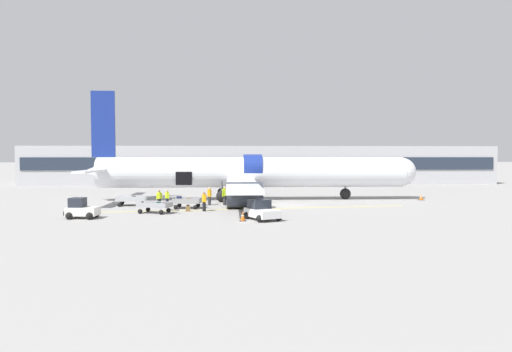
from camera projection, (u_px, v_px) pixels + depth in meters
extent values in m
plane|color=gray|center=(285.00, 205.00, 44.42)|extent=(500.00, 500.00, 0.00)
cube|color=yellow|center=(254.00, 209.00, 41.56)|extent=(28.94, 3.87, 0.01)
cube|color=#B2B2B7|center=(261.00, 165.00, 79.19)|extent=(78.21, 11.06, 6.35)
cube|color=#232D3D|center=(263.00, 164.00, 73.60)|extent=(76.64, 0.16, 2.03)
cylinder|color=white|center=(253.00, 172.00, 49.94)|extent=(33.32, 3.31, 3.31)
sphere|color=white|center=(401.00, 172.00, 50.87)|extent=(3.14, 3.14, 3.14)
cone|color=white|center=(98.00, 173.00, 49.01)|extent=(3.81, 3.04, 3.04)
cylinder|color=navy|center=(253.00, 169.00, 49.89)|extent=(2.00, 3.32, 3.32)
cube|color=navy|center=(103.00, 124.00, 48.80)|extent=(2.48, 0.28, 7.08)
cube|color=white|center=(93.00, 171.00, 44.70)|extent=(1.22, 8.69, 0.20)
cube|color=white|center=(115.00, 168.00, 53.36)|extent=(1.22, 8.69, 0.20)
cube|color=white|center=(242.00, 186.00, 41.68)|extent=(2.89, 15.51, 0.40)
cube|color=white|center=(239.00, 177.00, 58.14)|extent=(2.89, 15.51, 0.40)
cylinder|color=#333842|center=(245.00, 195.00, 41.81)|extent=(3.30, 2.42, 2.42)
cylinder|color=#333842|center=(241.00, 184.00, 58.11)|extent=(3.30, 2.42, 2.42)
cube|color=black|center=(184.00, 178.00, 47.93)|extent=(1.70, 0.12, 1.40)
cylinder|color=#56565B|center=(345.00, 187.00, 50.59)|extent=(0.22, 0.22, 1.59)
sphere|color=black|center=(345.00, 194.00, 50.63)|extent=(1.21, 1.21, 1.21)
cylinder|color=#56565B|center=(222.00, 189.00, 47.48)|extent=(0.22, 0.22, 1.59)
sphere|color=black|center=(222.00, 196.00, 47.52)|extent=(1.21, 1.21, 1.21)
cylinder|color=#56565B|center=(223.00, 186.00, 52.18)|extent=(0.22, 0.22, 1.59)
sphere|color=black|center=(223.00, 193.00, 52.22)|extent=(1.21, 1.21, 1.21)
cube|color=silver|center=(83.00, 211.00, 35.40)|extent=(2.46, 1.57, 0.65)
cube|color=#232833|center=(78.00, 202.00, 35.39)|extent=(1.16, 1.24, 0.73)
cube|color=black|center=(68.00, 213.00, 35.46)|extent=(0.24, 1.22, 0.33)
sphere|color=black|center=(76.00, 214.00, 36.09)|extent=(0.56, 0.56, 0.56)
sphere|color=black|center=(69.00, 216.00, 34.81)|extent=(0.56, 0.56, 0.56)
sphere|color=black|center=(96.00, 214.00, 36.02)|extent=(0.56, 0.56, 0.56)
sphere|color=black|center=(90.00, 216.00, 34.74)|extent=(0.56, 0.56, 0.56)
cube|color=white|center=(262.00, 213.00, 34.58)|extent=(2.81, 3.41, 0.60)
cube|color=#232833|center=(259.00, 204.00, 35.00)|extent=(1.87, 1.83, 0.68)
cube|color=black|center=(253.00, 212.00, 35.93)|extent=(1.42, 0.77, 0.30)
sphere|color=black|center=(265.00, 214.00, 35.86)|extent=(0.56, 0.56, 0.56)
sphere|color=black|center=(247.00, 215.00, 35.09)|extent=(0.56, 0.56, 0.56)
sphere|color=black|center=(278.00, 217.00, 34.10)|extent=(0.56, 0.56, 0.56)
sphere|color=black|center=(260.00, 219.00, 33.32)|extent=(0.56, 0.56, 0.56)
cube|color=#999BA0|center=(187.00, 202.00, 42.10)|extent=(2.68, 1.90, 0.05)
cube|color=#999BA0|center=(200.00, 200.00, 42.05)|extent=(0.21, 1.69, 0.40)
cube|color=#999BA0|center=(185.00, 201.00, 41.27)|extent=(2.48, 0.28, 0.40)
cube|color=#999BA0|center=(189.00, 199.00, 42.90)|extent=(2.48, 0.28, 0.40)
cube|color=#333338|center=(206.00, 205.00, 42.05)|extent=(0.90, 0.16, 0.06)
sphere|color=black|center=(195.00, 207.00, 41.24)|extent=(0.40, 0.40, 0.40)
sphere|color=black|center=(198.00, 205.00, 42.93)|extent=(0.40, 0.40, 0.40)
sphere|color=black|center=(176.00, 207.00, 41.30)|extent=(0.40, 0.40, 0.40)
sphere|color=black|center=(179.00, 205.00, 42.98)|extent=(0.40, 0.40, 0.40)
cube|color=#721951|center=(194.00, 200.00, 42.26)|extent=(0.45, 0.37, 0.30)
cube|color=#1E2347|center=(179.00, 199.00, 41.80)|extent=(0.47, 0.28, 0.58)
cube|color=olive|center=(189.00, 200.00, 41.89)|extent=(0.43, 0.24, 0.42)
cube|color=#B7BABF|center=(132.00, 200.00, 44.28)|extent=(3.05, 1.95, 0.05)
cube|color=#B7BABF|center=(147.00, 198.00, 44.46)|extent=(0.20, 1.73, 0.42)
cube|color=#B7BABF|center=(130.00, 199.00, 43.44)|extent=(2.86, 0.28, 0.42)
cube|color=#B7BABF|center=(133.00, 197.00, 45.10)|extent=(2.86, 0.28, 0.42)
cube|color=#333338|center=(152.00, 202.00, 44.55)|extent=(0.90, 0.15, 0.06)
sphere|color=black|center=(141.00, 204.00, 43.58)|extent=(0.40, 0.40, 0.40)
sphere|color=black|center=(143.00, 202.00, 45.29)|extent=(0.40, 0.40, 0.40)
sphere|color=black|center=(119.00, 205.00, 43.30)|extent=(0.40, 0.40, 0.40)
sphere|color=black|center=(122.00, 203.00, 45.02)|extent=(0.40, 0.40, 0.40)
cube|color=black|center=(134.00, 198.00, 44.60)|extent=(0.38, 0.23, 0.39)
cube|color=olive|center=(140.00, 199.00, 44.36)|extent=(0.48, 0.23, 0.25)
cube|color=#999BA0|center=(154.00, 207.00, 38.57)|extent=(3.08, 2.19, 0.05)
cube|color=#999BA0|center=(169.00, 205.00, 38.18)|extent=(0.50, 1.28, 0.36)
cube|color=#999BA0|center=(151.00, 205.00, 37.95)|extent=(2.60, 0.96, 0.36)
cube|color=#999BA0|center=(158.00, 203.00, 39.17)|extent=(2.60, 0.96, 0.36)
cube|color=#333338|center=(174.00, 210.00, 38.07)|extent=(0.88, 0.37, 0.06)
sphere|color=black|center=(161.00, 212.00, 37.67)|extent=(0.40, 0.40, 0.40)
sphere|color=black|center=(169.00, 210.00, 38.96)|extent=(0.40, 0.40, 0.40)
sphere|color=black|center=(140.00, 211.00, 38.21)|extent=(0.40, 0.40, 0.40)
sphere|color=black|center=(148.00, 209.00, 39.50)|extent=(0.40, 0.40, 0.40)
cube|color=#4C1E1E|center=(166.00, 205.00, 38.40)|extent=(0.57, 0.39, 0.31)
cube|color=#14472D|center=(159.00, 204.00, 38.36)|extent=(0.37, 0.25, 0.39)
cube|color=black|center=(148.00, 204.00, 38.85)|extent=(0.50, 0.36, 0.27)
cylinder|color=#2D2D33|center=(209.00, 201.00, 44.75)|extent=(0.39, 0.39, 0.86)
cylinder|color=orange|center=(209.00, 193.00, 44.71)|extent=(0.50, 0.50, 0.68)
sphere|color=beige|center=(209.00, 188.00, 44.69)|extent=(0.24, 0.24, 0.24)
cylinder|color=orange|center=(209.00, 193.00, 44.94)|extent=(0.16, 0.16, 0.62)
cylinder|color=orange|center=(210.00, 194.00, 44.49)|extent=(0.16, 0.16, 0.62)
cylinder|color=#1E2338|center=(167.00, 202.00, 44.07)|extent=(0.38, 0.38, 0.75)
cylinder|color=#CCE523|center=(167.00, 195.00, 44.04)|extent=(0.49, 0.49, 0.59)
sphere|color=tan|center=(167.00, 191.00, 44.02)|extent=(0.21, 0.21, 0.21)
cylinder|color=#CCE523|center=(169.00, 196.00, 43.92)|extent=(0.16, 0.16, 0.54)
cylinder|color=#CCE523|center=(166.00, 196.00, 44.16)|extent=(0.16, 0.16, 0.54)
cylinder|color=black|center=(204.00, 206.00, 39.89)|extent=(0.42, 0.42, 0.83)
cylinder|color=orange|center=(204.00, 198.00, 39.85)|extent=(0.54, 0.54, 0.66)
sphere|color=#9E7556|center=(204.00, 193.00, 39.83)|extent=(0.23, 0.23, 0.23)
cylinder|color=orange|center=(203.00, 199.00, 40.04)|extent=(0.17, 0.17, 0.60)
cylinder|color=orange|center=(205.00, 199.00, 39.67)|extent=(0.17, 0.17, 0.60)
cylinder|color=black|center=(159.00, 203.00, 42.97)|extent=(0.39, 0.39, 0.80)
cylinder|color=#CCE523|center=(159.00, 195.00, 42.94)|extent=(0.50, 0.50, 0.63)
sphere|color=#9E7556|center=(159.00, 191.00, 42.92)|extent=(0.22, 0.22, 0.22)
cylinder|color=#CCE523|center=(162.00, 196.00, 43.05)|extent=(0.16, 0.16, 0.58)
cylinder|color=#CCE523|center=(157.00, 196.00, 42.83)|extent=(0.16, 0.16, 0.58)
cylinder|color=#2D2D33|center=(225.00, 201.00, 44.74)|extent=(0.46, 0.46, 0.90)
cylinder|color=#B7E019|center=(225.00, 192.00, 44.70)|extent=(0.59, 0.59, 0.71)
sphere|color=beige|center=(225.00, 188.00, 44.68)|extent=(0.25, 0.25, 0.25)
cylinder|color=#B7E019|center=(223.00, 193.00, 44.52)|extent=(0.19, 0.19, 0.65)
cylinder|color=#B7E019|center=(226.00, 193.00, 44.90)|extent=(0.19, 0.19, 0.65)
cube|color=olive|center=(188.00, 209.00, 39.70)|extent=(0.43, 0.26, 0.49)
cube|color=black|center=(188.00, 205.00, 39.69)|extent=(0.25, 0.10, 0.12)
cube|color=black|center=(421.00, 200.00, 49.81)|extent=(0.63, 0.63, 0.03)
cone|color=orange|center=(421.00, 197.00, 49.79)|extent=(0.46, 0.46, 0.60)
cylinder|color=white|center=(421.00, 197.00, 49.79)|extent=(0.27, 0.27, 0.07)
cube|color=black|center=(243.00, 221.00, 34.07)|extent=(0.48, 0.48, 0.03)
cone|color=orange|center=(243.00, 216.00, 34.05)|extent=(0.35, 0.35, 0.73)
cylinder|color=white|center=(243.00, 216.00, 34.05)|extent=(0.21, 0.21, 0.09)
cube|color=black|center=(260.00, 208.00, 41.98)|extent=(0.44, 0.44, 0.03)
cone|color=orange|center=(260.00, 204.00, 41.96)|extent=(0.33, 0.33, 0.74)
cylinder|color=white|center=(260.00, 204.00, 41.96)|extent=(0.19, 0.19, 0.09)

